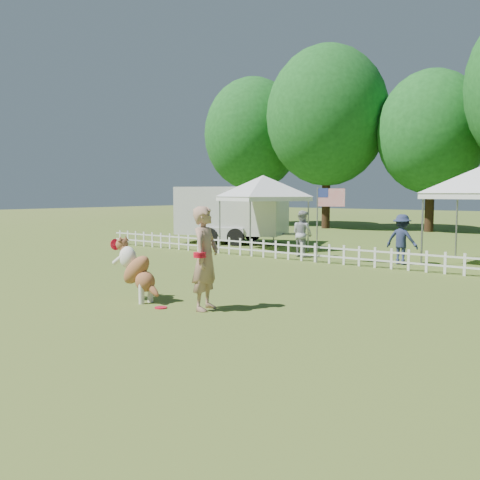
% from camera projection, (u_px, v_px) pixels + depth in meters
% --- Properties ---
extents(ground, '(120.00, 120.00, 0.00)m').
position_uv_depth(ground, '(189.00, 303.00, 10.56)').
color(ground, '#45641F').
rests_on(ground, ground).
extents(picket_fence, '(22.00, 0.08, 0.60)m').
position_uv_depth(picket_fence, '(351.00, 256.00, 16.00)').
color(picket_fence, silver).
rests_on(picket_fence, ground).
extents(handler, '(0.65, 0.81, 1.93)m').
position_uv_depth(handler, '(205.00, 258.00, 9.89)').
color(handler, tan).
rests_on(handler, ground).
extents(dog, '(1.24, 0.45, 1.27)m').
position_uv_depth(dog, '(137.00, 270.00, 10.70)').
color(dog, brown).
rests_on(dog, ground).
extents(frisbee_on_turf, '(0.27, 0.27, 0.02)m').
position_uv_depth(frisbee_on_turf, '(161.00, 308.00, 10.10)').
color(frisbee_on_turf, red).
rests_on(frisbee_on_turf, ground).
extents(canopy_tent_left, '(3.55, 3.55, 2.78)m').
position_uv_depth(canopy_tent_left, '(263.00, 213.00, 20.39)').
color(canopy_tent_left, white).
rests_on(canopy_tent_left, ground).
extents(cargo_trailer, '(6.16, 4.26, 2.49)m').
position_uv_depth(cargo_trailer, '(232.00, 214.00, 23.16)').
color(cargo_trailer, silver).
rests_on(cargo_trailer, ground).
extents(flag_pole, '(0.90, 0.33, 2.36)m').
position_uv_depth(flag_pole, '(317.00, 225.00, 16.57)').
color(flag_pole, gray).
rests_on(flag_pole, ground).
extents(spectator_a, '(0.91, 0.80, 1.58)m').
position_uv_depth(spectator_a, '(302.00, 234.00, 18.17)').
color(spectator_a, '#ABACB1').
rests_on(spectator_a, ground).
extents(spectator_b, '(1.01, 0.62, 1.53)m').
position_uv_depth(spectator_b, '(402.00, 239.00, 16.22)').
color(spectator_b, '#222B4A').
rests_on(spectator_b, ground).
extents(tree_far_left, '(6.60, 6.60, 11.00)m').
position_uv_depth(tree_far_left, '(253.00, 144.00, 36.53)').
color(tree_far_left, '#164E19').
rests_on(tree_far_left, ground).
extents(tree_left, '(7.40, 7.40, 12.00)m').
position_uv_depth(tree_left, '(327.00, 130.00, 32.39)').
color(tree_left, '#164E19').
rests_on(tree_left, ground).
extents(tree_center_left, '(6.00, 6.00, 9.80)m').
position_uv_depth(tree_center_left, '(431.00, 143.00, 29.56)').
color(tree_center_left, '#164E19').
rests_on(tree_center_left, ground).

